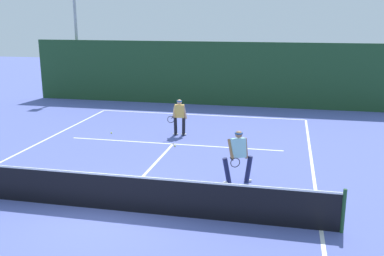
# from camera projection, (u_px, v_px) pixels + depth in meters

# --- Properties ---
(ground_plane) EXTENTS (80.00, 80.00, 0.00)m
(ground_plane) POSITION_uv_depth(u_px,v_px,m) (112.00, 210.00, 11.55)
(ground_plane) COLOR #525EAC
(court_line_baseline_far) EXTENTS (10.62, 0.10, 0.01)m
(court_line_baseline_far) POSITION_uv_depth(u_px,v_px,m) (200.00, 115.00, 22.71)
(court_line_baseline_far) COLOR white
(court_line_baseline_far) RESTS_ON ground_plane
(court_line_sideline_right) EXTENTS (0.10, 23.59, 0.01)m
(court_line_sideline_right) POSITION_uv_depth(u_px,v_px,m) (321.00, 230.00, 10.44)
(court_line_sideline_right) COLOR white
(court_line_sideline_right) RESTS_ON ground_plane
(court_line_service) EXTENTS (8.66, 0.10, 0.01)m
(court_line_service) POSITION_uv_depth(u_px,v_px,m) (173.00, 144.00, 17.52)
(court_line_service) COLOR white
(court_line_service) RESTS_ON ground_plane
(court_line_centre) EXTENTS (0.10, 6.40, 0.01)m
(court_line_centre) POSITION_uv_depth(u_px,v_px,m) (149.00, 170.00, 14.57)
(court_line_centre) COLOR white
(court_line_centre) RESTS_ON ground_plane
(tennis_net) EXTENTS (11.63, 0.09, 1.09)m
(tennis_net) POSITION_uv_depth(u_px,v_px,m) (111.00, 192.00, 11.42)
(tennis_net) COLOR #1E4723
(tennis_net) RESTS_ON ground_plane
(player_near) EXTENTS (0.93, 1.00, 1.65)m
(player_near) POSITION_uv_depth(u_px,v_px,m) (238.00, 155.00, 13.20)
(player_near) COLOR #1E234C
(player_near) RESTS_ON ground_plane
(player_far) EXTENTS (0.70, 0.88, 1.55)m
(player_far) POSITION_uv_depth(u_px,v_px,m) (179.00, 116.00, 18.62)
(player_far) COLOR black
(player_far) RESTS_ON ground_plane
(tennis_ball) EXTENTS (0.07, 0.07, 0.07)m
(tennis_ball) POSITION_uv_depth(u_px,v_px,m) (111.00, 133.00, 19.07)
(tennis_ball) COLOR #D1E033
(tennis_ball) RESTS_ON ground_plane
(tennis_ball_extra) EXTENTS (0.07, 0.07, 0.07)m
(tennis_ball_extra) POSITION_uv_depth(u_px,v_px,m) (175.00, 146.00, 17.16)
(tennis_ball_extra) COLOR #D1E033
(tennis_ball_extra) RESTS_ON ground_plane
(back_fence_windscreen) EXTENTS (21.16, 0.12, 3.59)m
(back_fence_windscreen) POSITION_uv_depth(u_px,v_px,m) (210.00, 74.00, 24.89)
(back_fence_windscreen) COLOR #1F4424
(back_fence_windscreen) RESTS_ON ground_plane
(light_pole) EXTENTS (0.55, 0.44, 6.81)m
(light_pole) POSITION_uv_depth(u_px,v_px,m) (76.00, 29.00, 26.87)
(light_pole) COLOR #9EA39E
(light_pole) RESTS_ON ground_plane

